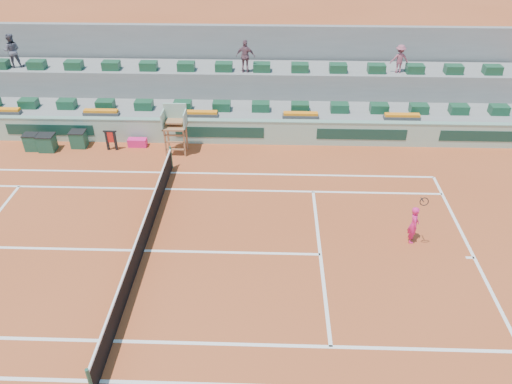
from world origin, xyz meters
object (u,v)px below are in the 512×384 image
player_bag (137,142)px  umpire_chair (175,123)px  drink_cooler_a (79,139)px  tennis_player (414,224)px

player_bag → umpire_chair: 2.51m
umpire_chair → drink_cooler_a: bearing=176.0°
drink_cooler_a → player_bag: bearing=2.9°
drink_cooler_a → tennis_player: (14.75, -6.93, 0.34)m
drink_cooler_a → tennis_player: size_ratio=0.37×
player_bag → tennis_player: bearing=-30.7°
umpire_chair → drink_cooler_a: size_ratio=2.86×
drink_cooler_a → tennis_player: bearing=-25.2°
player_bag → drink_cooler_a: bearing=-177.1°
player_bag → tennis_player: tennis_player is taller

